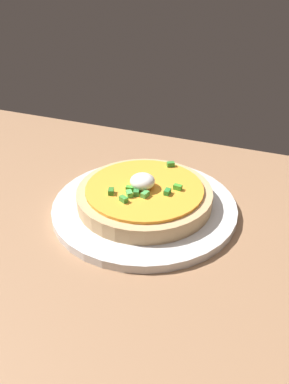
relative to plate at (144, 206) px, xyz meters
The scene contains 3 objects.
dining_table 14.63cm from the plate, 101.94° to the left, with size 127.58×87.71×2.36cm, color #946C4C.
plate is the anchor object (origin of this frame).
pizza 2.19cm from the plate, 79.59° to the left, with size 21.44×21.44×5.34cm.
Camera 1 is at (-15.65, 31.49, 36.36)cm, focal length 34.41 mm.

